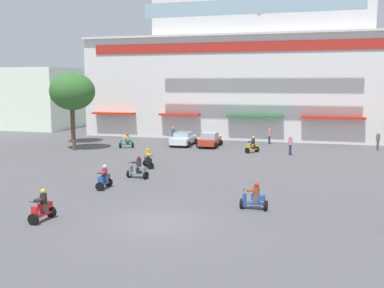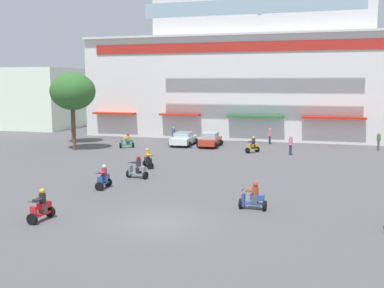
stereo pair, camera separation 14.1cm
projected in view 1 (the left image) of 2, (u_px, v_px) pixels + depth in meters
The scene contains 18 objects.
ground_plane at pixel (220, 170), 33.04m from camera, with size 128.00×128.00×0.00m, color #565457.
colonial_building at pixel (262, 60), 53.72m from camera, with size 40.89×16.54×21.22m.
flank_building_left at pixel (33, 98), 63.57m from camera, with size 12.16×9.95×8.40m.
plaza_tree_0 at pixel (72, 92), 42.03m from camera, with size 4.28×4.06×7.35m.
plaza_tree_2 at pixel (71, 96), 47.21m from camera, with size 3.72×3.77×6.62m.
parked_car_0 at pixel (183, 139), 45.80m from camera, with size 2.48×4.24×1.38m.
parked_car_1 at pixel (210, 140), 44.86m from camera, with size 2.30×3.88×1.43m.
scooter_rider_1 at pixel (104, 179), 27.13m from camera, with size 0.54×1.35×1.47m.
scooter_rider_2 at pixel (42, 208), 20.77m from camera, with size 0.64×1.45×1.52m.
scooter_rider_3 at pixel (254, 198), 22.62m from camera, with size 1.39×0.61×1.43m.
scooter_rider_5 at pixel (138, 169), 30.01m from camera, with size 1.55×0.81×1.56m.
scooter_rider_7 at pixel (252, 146), 41.08m from camera, with size 1.24×1.36×1.52m.
scooter_rider_8 at pixel (127, 142), 44.13m from camera, with size 1.44×1.23×1.46m.
scooter_rider_9 at pixel (148, 160), 33.78m from camera, with size 1.21×1.36×1.49m.
pedestrian_0 at pixel (290, 144), 39.64m from camera, with size 0.43×0.43×1.76m.
pedestrian_1 at pixel (173, 133), 48.83m from camera, with size 0.52×0.52×1.61m.
pedestrian_2 at pixel (378, 140), 42.49m from camera, with size 0.44×0.44×1.74m.
pedestrian_3 at pixel (269, 135), 46.85m from camera, with size 0.41×0.41×1.66m.
Camera 1 is at (6.87, -18.80, 6.39)m, focal length 41.85 mm.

